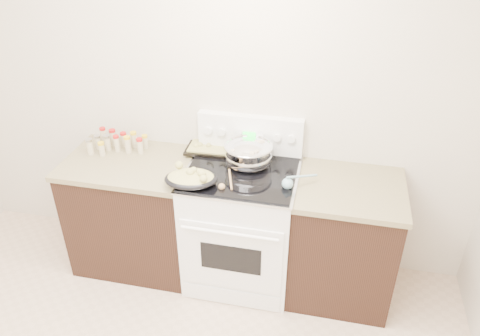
# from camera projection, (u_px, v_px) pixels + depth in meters

# --- Properties ---
(room_shell) EXTENTS (4.10, 3.60, 2.75)m
(room_shell) POSITION_uv_depth(u_px,v_px,m) (62.00, 184.00, 1.67)
(room_shell) COLOR beige
(room_shell) RESTS_ON ground
(counter_left) EXTENTS (0.93, 0.67, 0.92)m
(counter_left) POSITION_uv_depth(u_px,v_px,m) (136.00, 212.00, 3.60)
(counter_left) COLOR black
(counter_left) RESTS_ON ground
(counter_right) EXTENTS (0.73, 0.67, 0.92)m
(counter_right) POSITION_uv_depth(u_px,v_px,m) (342.00, 240.00, 3.31)
(counter_right) COLOR black
(counter_right) RESTS_ON ground
(kitchen_range) EXTENTS (0.78, 0.73, 1.22)m
(kitchen_range) POSITION_uv_depth(u_px,v_px,m) (242.00, 224.00, 3.43)
(kitchen_range) COLOR white
(kitchen_range) RESTS_ON ground
(mixing_bowl) EXTENTS (0.40, 0.40, 0.20)m
(mixing_bowl) POSITION_uv_depth(u_px,v_px,m) (248.00, 155.00, 3.22)
(mixing_bowl) COLOR silver
(mixing_bowl) RESTS_ON kitchen_range
(roasting_pan) EXTENTS (0.38, 0.30, 0.12)m
(roasting_pan) POSITION_uv_depth(u_px,v_px,m) (191.00, 178.00, 3.03)
(roasting_pan) COLOR black
(roasting_pan) RESTS_ON kitchen_range
(baking_sheet) EXTENTS (0.44, 0.31, 0.06)m
(baking_sheet) POSITION_uv_depth(u_px,v_px,m) (216.00, 146.00, 3.45)
(baking_sheet) COLOR black
(baking_sheet) RESTS_ON kitchen_range
(wooden_spoon) EXTENTS (0.10, 0.24, 0.04)m
(wooden_spoon) POSITION_uv_depth(u_px,v_px,m) (225.00, 184.00, 3.03)
(wooden_spoon) COLOR tan
(wooden_spoon) RESTS_ON kitchen_range
(blue_ladle) EXTENTS (0.22, 0.19, 0.09)m
(blue_ladle) POSITION_uv_depth(u_px,v_px,m) (289.00, 183.00, 3.01)
(blue_ladle) COLOR #7AA5B6
(blue_ladle) RESTS_ON kitchen_range
(spice_jars) EXTENTS (0.40, 0.23, 0.13)m
(spice_jars) POSITION_uv_depth(u_px,v_px,m) (116.00, 142.00, 3.47)
(spice_jars) COLOR #BFB28C
(spice_jars) RESTS_ON counter_left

